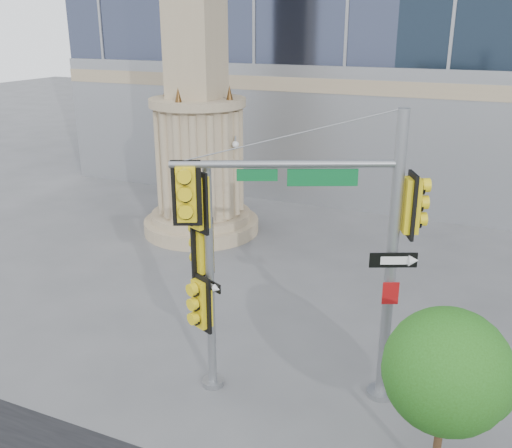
% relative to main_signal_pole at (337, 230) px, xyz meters
% --- Properties ---
extents(ground, '(120.00, 120.00, 0.00)m').
position_rel_main_signal_pole_xyz_m(ground, '(-1.61, -1.01, -3.83)').
color(ground, '#545456').
rests_on(ground, ground).
extents(monument, '(4.40, 4.40, 16.60)m').
position_rel_main_signal_pole_xyz_m(monument, '(-7.61, 7.99, 1.69)').
color(monument, tan).
rests_on(monument, ground).
extents(main_signal_pole, '(4.47, 2.37, 6.18)m').
position_rel_main_signal_pole_xyz_m(main_signal_pole, '(0.00, 0.00, 0.00)').
color(main_signal_pole, slate).
rests_on(main_signal_pole, ground).
extents(secondary_signal_pole, '(0.85, 0.84, 5.02)m').
position_rel_main_signal_pole_xyz_m(secondary_signal_pole, '(-2.58, -0.75, -0.88)').
color(secondary_signal_pole, slate).
rests_on(secondary_signal_pole, ground).
extents(street_tree, '(2.15, 2.10, 3.35)m').
position_rel_main_signal_pole_xyz_m(street_tree, '(2.45, -1.65, -1.62)').
color(street_tree, tan).
rests_on(street_tree, ground).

